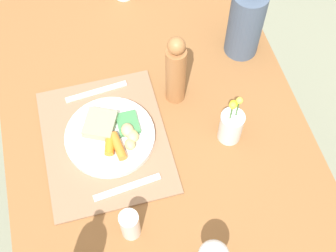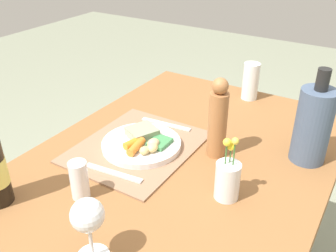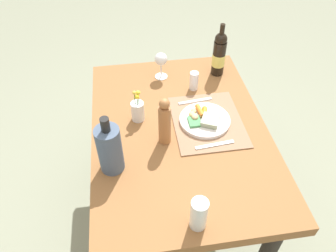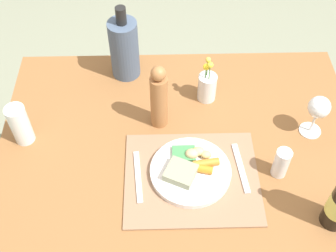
% 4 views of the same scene
% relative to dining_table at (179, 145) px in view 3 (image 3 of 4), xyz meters
% --- Properties ---
extents(ground_plane, '(8.00, 8.00, 0.00)m').
position_rel_dining_table_xyz_m(ground_plane, '(0.00, 0.00, -0.66)').
color(ground_plane, gray).
extents(dining_table, '(1.15, 0.82, 0.77)m').
position_rel_dining_table_xyz_m(dining_table, '(0.00, 0.00, 0.00)').
color(dining_table, brown).
rests_on(dining_table, ground_plane).
extents(placemat, '(0.40, 0.33, 0.01)m').
position_rel_dining_table_xyz_m(placemat, '(0.03, -0.14, 0.12)').
color(placemat, '#906C51').
rests_on(placemat, dining_table).
extents(dinner_plate, '(0.24, 0.24, 0.05)m').
position_rel_dining_table_xyz_m(dinner_plate, '(0.02, -0.12, 0.13)').
color(dinner_plate, silver).
rests_on(dinner_plate, placemat).
extents(fork, '(0.03, 0.18, 0.00)m').
position_rel_dining_table_xyz_m(fork, '(-0.13, -0.14, 0.12)').
color(fork, silver).
rests_on(fork, placemat).
extents(knife, '(0.04, 0.18, 0.00)m').
position_rel_dining_table_xyz_m(knife, '(0.18, -0.11, 0.12)').
color(knife, silver).
rests_on(knife, placemat).
extents(wine_bottle, '(0.07, 0.07, 0.30)m').
position_rel_dining_table_xyz_m(wine_bottle, '(0.41, -0.29, 0.24)').
color(wine_bottle, black).
rests_on(wine_bottle, dining_table).
extents(flower_vase, '(0.06, 0.06, 0.18)m').
position_rel_dining_table_xyz_m(flower_vase, '(0.10, 0.19, 0.17)').
color(flower_vase, silver).
rests_on(flower_vase, dining_table).
extents(wine_glass, '(0.07, 0.07, 0.15)m').
position_rel_dining_table_xyz_m(wine_glass, '(0.42, 0.03, 0.22)').
color(wine_glass, white).
rests_on(wine_glass, dining_table).
extents(salt_shaker, '(0.05, 0.05, 0.10)m').
position_rel_dining_table_xyz_m(salt_shaker, '(0.29, -0.13, 0.16)').
color(salt_shaker, white).
rests_on(salt_shaker, dining_table).
extents(pepper_mill, '(0.05, 0.05, 0.24)m').
position_rel_dining_table_xyz_m(pepper_mill, '(-0.07, 0.08, 0.23)').
color(pepper_mill, '#A46A3D').
rests_on(pepper_mill, dining_table).
extents(cooler_bottle, '(0.10, 0.10, 0.28)m').
position_rel_dining_table_xyz_m(cooler_bottle, '(-0.18, 0.32, 0.23)').
color(cooler_bottle, '#465770').
rests_on(cooler_bottle, dining_table).
extents(water_tumbler, '(0.06, 0.06, 0.14)m').
position_rel_dining_table_xyz_m(water_tumbler, '(-0.49, 0.02, 0.18)').
color(water_tumbler, silver).
rests_on(water_tumbler, dining_table).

